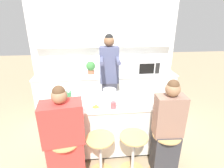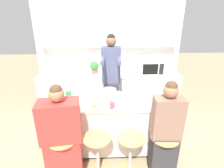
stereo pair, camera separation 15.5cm
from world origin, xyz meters
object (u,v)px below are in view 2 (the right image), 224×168
at_px(bar_stool_center_left, 98,154).
at_px(microwave, 150,67).
at_px(person_cooking, 111,83).
at_px(potted_plant, 94,67).
at_px(juice_carton, 69,96).
at_px(bar_stool_leftmost, 64,156).
at_px(bar_stool_center_right, 130,154).
at_px(fruit_bowl, 152,97).
at_px(bar_stool_rightmost, 163,153).
at_px(kitchen_island, 112,124).
at_px(coffee_cup_near, 112,105).
at_px(person_wrapped_blanket, 62,138).
at_px(cooking_pot, 110,94).
at_px(banana_bunch, 95,106).
at_px(person_seated_near, 165,135).

xyz_separation_m(bar_stool_center_left, microwave, (1.16, 1.93, 0.69)).
xyz_separation_m(person_cooking, potted_plant, (-0.35, 0.75, 0.11)).
bearing_deg(juice_carton, bar_stool_leftmost, -91.20).
xyz_separation_m(bar_stool_center_right, microwave, (0.71, 1.94, 0.69)).
bearing_deg(fruit_bowl, bar_stool_center_left, -144.77).
distance_m(bar_stool_rightmost, person_cooking, 1.53).
relative_size(kitchen_island, person_cooking, 0.92).
height_order(microwave, potted_plant, microwave).
relative_size(bar_stool_center_left, microwave, 1.18).
height_order(bar_stool_rightmost, coffee_cup_near, coffee_cup_near).
bearing_deg(microwave, fruit_bowl, -102.37).
height_order(kitchen_island, person_wrapped_blanket, person_wrapped_blanket).
height_order(person_wrapped_blanket, fruit_bowl, person_wrapped_blanket).
xyz_separation_m(kitchen_island, juice_carton, (-0.66, -0.02, 0.53)).
relative_size(bar_stool_leftmost, cooking_pot, 2.11).
bearing_deg(kitchen_island, banana_bunch, -141.34).
bearing_deg(bar_stool_center_right, potted_plant, 106.01).
distance_m(kitchen_island, bar_stool_center_left, 0.62).
distance_m(person_wrapped_blanket, cooking_pot, 0.96).
xyz_separation_m(bar_stool_center_right, coffee_cup_near, (-0.24, 0.34, 0.58)).
height_order(kitchen_island, bar_stool_center_left, kitchen_island).
xyz_separation_m(person_seated_near, coffee_cup_near, (-0.69, 0.33, 0.28)).
relative_size(bar_stool_center_right, microwave, 1.18).
relative_size(kitchen_island, bar_stool_leftmost, 2.65).
distance_m(bar_stool_rightmost, microwave, 2.09).
bearing_deg(cooking_pot, person_wrapped_blanket, -134.98).
bearing_deg(cooking_pot, bar_stool_center_left, -106.24).
bearing_deg(potted_plant, person_cooking, -64.67).
xyz_separation_m(cooking_pot, coffee_cup_near, (0.03, -0.31, -0.03)).
height_order(bar_stool_leftmost, microwave, microwave).
relative_size(person_cooking, banana_bunch, 14.13).
xyz_separation_m(person_cooking, juice_carton, (-0.67, -0.68, 0.05)).
relative_size(bar_stool_center_left, potted_plant, 2.23).
distance_m(bar_stool_center_right, bar_stool_rightmost, 0.45).
bearing_deg(potted_plant, kitchen_island, -76.18).
xyz_separation_m(person_wrapped_blanket, potted_plant, (0.33, 1.98, 0.39)).
height_order(bar_stool_center_right, person_cooking, person_cooking).
bearing_deg(banana_bunch, bar_stool_center_right, -37.05).
xyz_separation_m(bar_stool_leftmost, fruit_bowl, (1.32, 0.63, 0.56)).
relative_size(bar_stool_leftmost, microwave, 1.18).
bearing_deg(potted_plant, person_wrapped_blanket, -99.61).
bearing_deg(bar_stool_rightmost, fruit_bowl, 92.52).
bearing_deg(person_cooking, microwave, 40.25).
bearing_deg(banana_bunch, bar_stool_rightmost, -22.20).
xyz_separation_m(person_cooking, banana_bunch, (-0.27, -0.87, -0.03)).
xyz_separation_m(person_cooking, cooking_pot, (-0.05, -0.59, 0.04)).
relative_size(cooking_pot, microwave, 0.56).
bearing_deg(cooking_pot, potted_plant, 102.92).
relative_size(person_seated_near, fruit_bowl, 5.98).
xyz_separation_m(bar_stool_rightmost, banana_bunch, (-0.94, 0.38, 0.55)).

